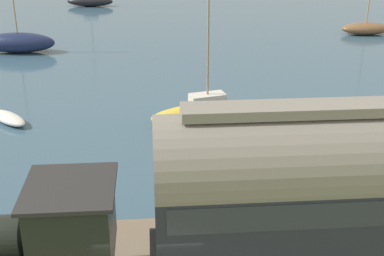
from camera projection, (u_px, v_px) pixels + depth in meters
name	position (u px, v px, depth m)	size (l,w,h in m)	color
harbor_water	(147.00, 5.00, 53.80)	(80.00, 80.00, 0.01)	#38566B
steam_locomotive	(24.00, 232.00, 13.04)	(2.36, 6.12, 2.93)	black
passenger_coach	(314.00, 184.00, 13.18)	(2.51, 8.21, 4.66)	black
sailboat_navy	(18.00, 42.00, 36.75)	(2.27, 5.18, 6.72)	#192347
sailboat_yellow	(207.00, 111.00, 25.17)	(2.62, 5.67, 6.40)	gold
sailboat_brown	(366.00, 28.00, 41.82)	(1.81, 3.89, 5.32)	brown
sailboat_black	(90.00, 0.00, 53.03)	(1.96, 4.72, 8.14)	black
rowboat_near_shore	(8.00, 118.00, 25.19)	(2.49, 2.41, 0.46)	silver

